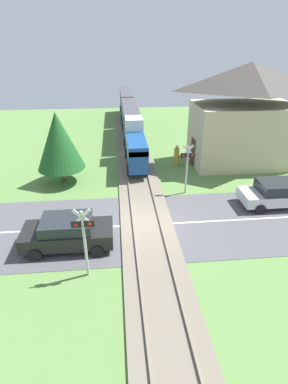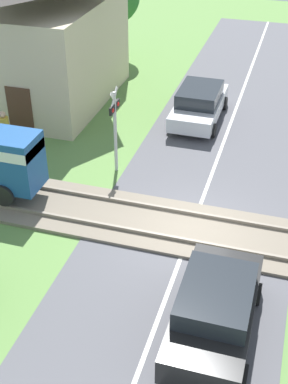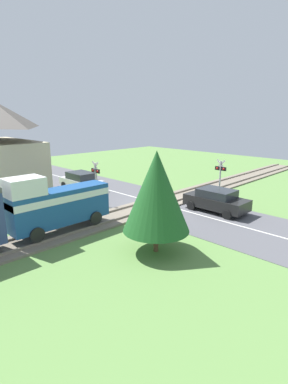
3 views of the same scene
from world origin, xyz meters
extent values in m
plane|color=#5B8442|center=(0.00, 0.00, 0.00)|extent=(60.00, 60.00, 0.00)
cube|color=#515156|center=(0.00, 0.00, 0.01)|extent=(48.00, 6.40, 0.02)
cube|color=silver|center=(0.00, 0.00, 0.02)|extent=(48.00, 0.12, 0.00)
cube|color=#756B5B|center=(0.00, 0.00, 0.06)|extent=(2.80, 48.00, 0.12)
cube|color=slate|center=(-0.72, 0.00, 0.18)|extent=(0.10, 48.00, 0.12)
cube|color=slate|center=(0.72, 0.00, 0.18)|extent=(0.10, 48.00, 0.12)
cube|color=navy|center=(0.00, 7.96, 1.57)|extent=(1.35, 5.53, 1.90)
cube|color=silver|center=(0.00, 7.96, 2.09)|extent=(1.37, 5.53, 0.36)
cube|color=silver|center=(0.00, 9.84, 2.97)|extent=(1.35, 1.77, 0.90)
cylinder|color=black|center=(-0.72, 6.19, 0.62)|extent=(0.14, 0.76, 0.76)
cylinder|color=black|center=(0.72, 6.19, 0.62)|extent=(0.14, 0.76, 0.76)
cylinder|color=black|center=(-0.72, 9.73, 0.62)|extent=(0.14, 0.76, 0.76)
cylinder|color=black|center=(0.72, 9.73, 0.62)|extent=(0.14, 0.76, 0.76)
cube|color=navy|center=(0.00, 15.26, 1.82)|extent=(1.35, 8.26, 2.40)
cube|color=#47474C|center=(0.00, 15.26, 3.14)|extent=(1.41, 8.26, 0.24)
cylinder|color=black|center=(-0.72, 12.61, 0.62)|extent=(0.14, 0.76, 0.76)
cylinder|color=black|center=(0.72, 12.61, 0.62)|extent=(0.14, 0.76, 0.76)
cylinder|color=black|center=(-0.72, 17.90, 0.62)|extent=(0.14, 0.76, 0.76)
cylinder|color=black|center=(0.72, 17.90, 0.62)|extent=(0.14, 0.76, 0.76)
cube|color=navy|center=(0.00, 23.91, 1.82)|extent=(1.35, 8.26, 2.40)
cube|color=#47474C|center=(0.00, 23.91, 3.14)|extent=(1.41, 8.26, 0.24)
cylinder|color=black|center=(-0.72, 21.27, 0.62)|extent=(0.14, 0.76, 0.76)
cylinder|color=black|center=(0.72, 21.27, 0.62)|extent=(0.14, 0.76, 0.76)
cylinder|color=black|center=(-0.72, 26.56, 0.62)|extent=(0.14, 0.76, 0.76)
cylinder|color=black|center=(0.72, 26.56, 0.62)|extent=(0.14, 0.76, 0.76)
cube|color=black|center=(-3.91, -1.44, 0.67)|extent=(4.23, 1.87, 0.73)
cube|color=#23282D|center=(-3.91, -1.44, 1.29)|extent=(2.33, 1.72, 0.52)
cylinder|color=black|center=(-2.54, -0.50, 0.30)|extent=(0.60, 0.18, 0.60)
cylinder|color=black|center=(-2.54, -2.38, 0.30)|extent=(0.60, 0.18, 0.60)
cylinder|color=black|center=(-5.29, -0.50, 0.30)|extent=(0.60, 0.18, 0.60)
cylinder|color=black|center=(-5.29, -2.38, 0.30)|extent=(0.60, 0.18, 0.60)
cube|color=silver|center=(7.95, 1.44, 0.61)|extent=(4.37, 1.84, 0.63)
cube|color=#23282D|center=(7.95, 1.44, 1.22)|extent=(2.40, 1.69, 0.59)
cylinder|color=black|center=(6.53, 0.52, 0.30)|extent=(0.60, 0.18, 0.60)
cylinder|color=black|center=(6.53, 2.36, 0.30)|extent=(0.60, 0.18, 0.60)
cylinder|color=#B7B7B7|center=(-2.87, -3.51, 1.57)|extent=(0.12, 0.12, 3.14)
cube|color=black|center=(-2.87, -3.51, 2.57)|extent=(0.90, 0.08, 0.28)
sphere|color=red|center=(-3.14, -3.51, 2.57)|extent=(0.18, 0.18, 0.18)
sphere|color=red|center=(-2.60, -3.51, 2.57)|extent=(0.18, 0.18, 0.18)
cube|color=silver|center=(-2.87, -3.51, 2.89)|extent=(0.72, 0.04, 0.72)
cube|color=silver|center=(-2.87, -3.51, 2.89)|extent=(0.72, 0.04, 0.72)
cylinder|color=#B7B7B7|center=(2.87, 3.51, 1.57)|extent=(0.12, 0.12, 3.14)
cube|color=black|center=(2.87, 3.51, 2.57)|extent=(0.90, 0.08, 0.28)
sphere|color=red|center=(3.14, 3.51, 2.57)|extent=(0.18, 0.18, 0.18)
sphere|color=red|center=(2.60, 3.51, 2.57)|extent=(0.18, 0.18, 0.18)
cube|color=silver|center=(2.87, 3.51, 2.89)|extent=(0.72, 0.04, 0.72)
cube|color=silver|center=(2.87, 3.51, 2.89)|extent=(0.72, 0.04, 0.72)
cube|color=#C6B793|center=(8.20, 8.22, 2.31)|extent=(7.45, 4.51, 4.61)
pyramid|color=#47423D|center=(8.20, 8.22, 6.53)|extent=(8.05, 4.87, 1.92)
cube|color=#472D1E|center=(4.46, 8.22, 1.05)|extent=(0.06, 1.10, 2.10)
cylinder|color=gold|center=(3.19, 8.26, 0.68)|extent=(0.40, 0.40, 1.36)
sphere|color=tan|center=(3.19, 8.26, 1.49)|extent=(0.25, 0.25, 0.25)
cylinder|color=brown|center=(-5.20, 5.96, 0.54)|extent=(0.24, 0.24, 1.07)
cone|color=#1E5623|center=(-5.20, 5.96, 2.96)|extent=(3.15, 3.15, 3.78)
camera|label=1|loc=(-1.44, -13.38, 9.01)|focal=28.00mm
camera|label=2|loc=(-13.32, -2.45, 10.48)|focal=50.00mm
camera|label=3|loc=(-14.18, 15.75, 6.35)|focal=28.00mm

